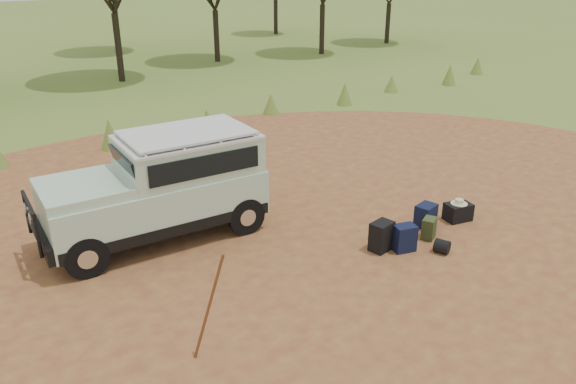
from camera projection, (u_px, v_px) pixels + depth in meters
ground at (297, 274)px, 10.06m from camera, size 140.00×140.00×0.00m
dirt_clearing at (297, 274)px, 10.05m from camera, size 23.00×23.00×0.01m
grass_fringe at (116, 136)px, 16.29m from camera, size 36.60×1.60×0.90m
safari_vehicle at (162, 189)px, 11.03m from camera, size 4.50×2.13×2.11m
walking_staff at (209, 308)px, 7.67m from camera, size 0.46×0.31×1.66m
backpack_black at (381, 236)px, 10.76m from camera, size 0.47×0.38×0.59m
backpack_navy at (404, 238)px, 10.75m from camera, size 0.48×0.40×0.53m
backpack_olive at (429, 229)px, 11.22m from camera, size 0.39×0.34×0.44m
duffel_navy at (426, 216)px, 11.73m from camera, size 0.49×0.40×0.49m
hard_case at (458, 212)px, 12.02m from camera, size 0.62×0.51×0.38m
stuff_sack at (442, 246)px, 10.72m from camera, size 0.35×0.35×0.27m
safari_hat at (459, 202)px, 11.93m from camera, size 0.35×0.35×0.10m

